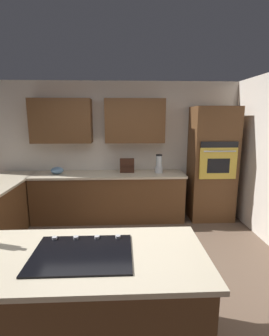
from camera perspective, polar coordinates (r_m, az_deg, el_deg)
name	(u,v)px	position (r m, az deg, el deg)	size (l,w,h in m)	color
ground_plane	(110,273)	(3.40, -5.72, -23.07)	(14.00, 14.00, 0.00)	brown
wall_back	(110,142)	(4.86, -5.68, 5.98)	(6.00, 0.44, 2.60)	silver
lower_cabinets_back	(109,198)	(4.76, -5.92, -6.80)	(2.80, 0.60, 0.86)	brown
countertop_back	(108,175)	(4.64, -6.04, -1.52)	(2.84, 0.64, 0.04)	beige
island_base	(85,307)	(2.33, -11.43, -28.97)	(1.85, 0.82, 0.86)	brown
island_top	(82,257)	(2.06, -11.97, -19.42)	(1.93, 0.90, 0.04)	beige
wall_oven	(212,164)	(4.88, 17.41, 0.85)	(0.80, 0.66, 2.12)	brown
cooktop	(82,253)	(2.05, -11.97, -18.68)	(0.76, 0.56, 0.03)	black
blender	(159,165)	(4.67, 5.65, 0.72)	(0.15, 0.15, 0.35)	silver
mixing_bowl	(57,170)	(4.80, -17.42, -0.53)	(0.23, 0.23, 0.13)	#668CB2
spice_rack	(127,166)	(4.68, -1.74, 0.57)	(0.27, 0.11, 0.27)	#381E14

